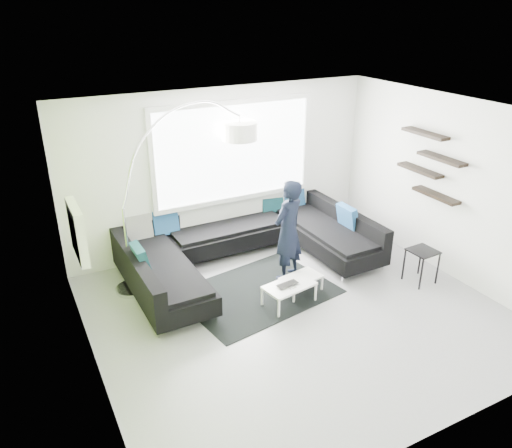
{
  "coord_description": "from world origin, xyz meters",
  "views": [
    {
      "loc": [
        -3.27,
        -5.01,
        4.05
      ],
      "look_at": [
        -0.19,
        0.9,
        1.06
      ],
      "focal_mm": 35.0,
      "sensor_mm": 36.0,
      "label": 1
    }
  ],
  "objects_px": {
    "side_table": "(421,266)",
    "laptop": "(290,286)",
    "arc_lamp": "(123,209)",
    "sectional_sofa": "(248,247)",
    "person": "(288,231)",
    "coffee_table": "(295,288)"
  },
  "relations": [
    {
      "from": "laptop",
      "to": "arc_lamp",
      "type": "bearing_deg",
      "value": 136.1
    },
    {
      "from": "side_table",
      "to": "laptop",
      "type": "bearing_deg",
      "value": 170.64
    },
    {
      "from": "coffee_table",
      "to": "arc_lamp",
      "type": "distance_m",
      "value": 2.76
    },
    {
      "from": "side_table",
      "to": "person",
      "type": "relative_size",
      "value": 0.33
    },
    {
      "from": "coffee_table",
      "to": "laptop",
      "type": "relative_size",
      "value": 2.72
    },
    {
      "from": "arc_lamp",
      "to": "side_table",
      "type": "xyz_separation_m",
      "value": [
        4.08,
        -1.82,
        -1.08
      ]
    },
    {
      "from": "side_table",
      "to": "person",
      "type": "bearing_deg",
      "value": 148.8
    },
    {
      "from": "side_table",
      "to": "person",
      "type": "xyz_separation_m",
      "value": [
        -1.78,
        1.08,
        0.54
      ]
    },
    {
      "from": "person",
      "to": "coffee_table",
      "type": "bearing_deg",
      "value": 46.42
    },
    {
      "from": "side_table",
      "to": "person",
      "type": "height_order",
      "value": "person"
    },
    {
      "from": "laptop",
      "to": "sectional_sofa",
      "type": "bearing_deg",
      "value": 84.15
    },
    {
      "from": "sectional_sofa",
      "to": "laptop",
      "type": "xyz_separation_m",
      "value": [
        0.01,
        -1.28,
        -0.05
      ]
    },
    {
      "from": "coffee_table",
      "to": "laptop",
      "type": "distance_m",
      "value": 0.29
    },
    {
      "from": "sectional_sofa",
      "to": "arc_lamp",
      "type": "height_order",
      "value": "arc_lamp"
    },
    {
      "from": "coffee_table",
      "to": "person",
      "type": "xyz_separation_m",
      "value": [
        0.2,
        0.58,
        0.66
      ]
    },
    {
      "from": "arc_lamp",
      "to": "coffee_table",
      "type": "bearing_deg",
      "value": -43.29
    },
    {
      "from": "sectional_sofa",
      "to": "arc_lamp",
      "type": "xyz_separation_m",
      "value": [
        -1.9,
        0.19,
        0.97
      ]
    },
    {
      "from": "sectional_sofa",
      "to": "coffee_table",
      "type": "xyz_separation_m",
      "value": [
        0.2,
        -1.14,
        -0.22
      ]
    },
    {
      "from": "side_table",
      "to": "laptop",
      "type": "relative_size",
      "value": 1.55
    },
    {
      "from": "arc_lamp",
      "to": "laptop",
      "type": "distance_m",
      "value": 2.62
    },
    {
      "from": "sectional_sofa",
      "to": "side_table",
      "type": "height_order",
      "value": "sectional_sofa"
    },
    {
      "from": "coffee_table",
      "to": "arc_lamp",
      "type": "bearing_deg",
      "value": 138.15
    }
  ]
}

